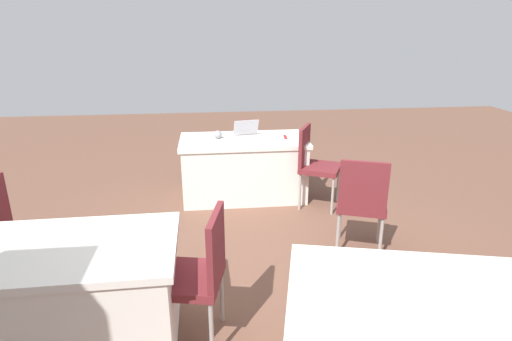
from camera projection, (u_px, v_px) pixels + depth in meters
The scene contains 9 objects.
ground_plane at pixel (255, 269), 3.73m from camera, with size 14.40×14.40×0.00m, color brown.
table_foreground at pixel (244, 168), 5.22m from camera, with size 1.54×0.82×0.75m.
table_mid_left at pixel (35, 300), 2.71m from camera, with size 1.87×0.89×0.75m.
chair_near_front at pixel (315, 162), 4.89m from camera, with size 0.59×0.59×0.96m.
chair_tucked_right at pixel (362, 200), 3.81m from camera, with size 0.57×0.57×0.96m.
chair_aisle at pixel (198, 270), 2.74m from camera, with size 0.52×0.52×0.95m.
laptop_silver at pixel (248, 135), 5.13m from camera, with size 0.37×0.35×0.21m.
yarn_ball at pixel (218, 135), 5.10m from camera, with size 0.10×0.10×0.10m, color gray.
scissors_red at pixel (285, 137), 5.16m from camera, with size 0.18×0.04×0.01m, color red.
Camera 1 is at (0.36, 3.21, 2.05)m, focal length 29.42 mm.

